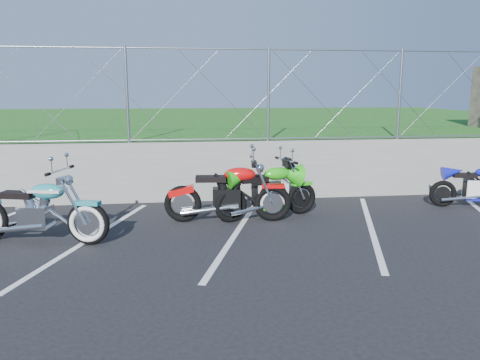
{
  "coord_description": "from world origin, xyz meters",
  "views": [
    {
      "loc": [
        -0.92,
        -6.62,
        2.38
      ],
      "look_at": [
        0.1,
        1.3,
        0.85
      ],
      "focal_mm": 35.0,
      "sensor_mm": 36.0,
      "label": 1
    }
  ],
  "objects": [
    {
      "name": "ground",
      "position": [
        0.0,
        0.0,
        0.0
      ],
      "size": [
        90.0,
        90.0,
        0.0
      ],
      "primitive_type": "plane",
      "color": "black",
      "rests_on": "ground"
    },
    {
      "name": "retaining_wall",
      "position": [
        0.0,
        3.5,
        0.65
      ],
      "size": [
        30.0,
        0.22,
        1.3
      ],
      "primitive_type": "cube",
      "color": "slate",
      "rests_on": "ground"
    },
    {
      "name": "grass_field",
      "position": [
        0.0,
        13.5,
        0.65
      ],
      "size": [
        30.0,
        20.0,
        1.3
      ],
      "primitive_type": "cube",
      "color": "#1C5215",
      "rests_on": "ground"
    },
    {
      "name": "chain_link_fence",
      "position": [
        0.0,
        3.5,
        2.3
      ],
      "size": [
        28.0,
        0.03,
        2.0
      ],
      "color": "gray",
      "rests_on": "retaining_wall"
    },
    {
      "name": "parking_lines",
      "position": [
        1.2,
        1.0,
        0.0
      ],
      "size": [
        18.29,
        4.31,
        0.01
      ],
      "color": "silver",
      "rests_on": "ground"
    },
    {
      "name": "cruiser_turquoise",
      "position": [
        -3.17,
        0.87,
        0.48
      ],
      "size": [
        2.35,
        0.85,
        1.19
      ],
      "rotation": [
        0.0,
        0.0,
        -0.26
      ],
      "color": "black",
      "rests_on": "ground"
    },
    {
      "name": "naked_orange",
      "position": [
        -0.04,
        1.71,
        0.5
      ],
      "size": [
        2.34,
        0.79,
        1.17
      ],
      "rotation": [
        0.0,
        0.0,
        -0.09
      ],
      "color": "black",
      "rests_on": "ground"
    },
    {
      "name": "sportbike_green",
      "position": [
        0.72,
        1.86,
        0.47
      ],
      "size": [
        2.07,
        0.83,
        1.1
      ],
      "rotation": [
        0.0,
        0.0,
        0.28
      ],
      "color": "black",
      "rests_on": "ground"
    },
    {
      "name": "sportbike_blue",
      "position": [
        5.14,
        2.1,
        0.42
      ],
      "size": [
        1.83,
        0.68,
        0.96
      ],
      "rotation": [
        0.0,
        0.0,
        -0.25
      ],
      "color": "black",
      "rests_on": "ground"
    }
  ]
}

